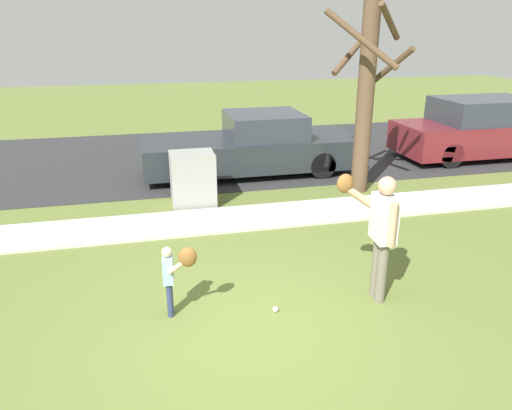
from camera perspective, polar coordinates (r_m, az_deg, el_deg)
ground_plane at (r=9.16m, az=-5.75°, el=-2.30°), size 48.00×48.00×0.00m
sidewalk_strip at (r=9.24m, az=-5.84°, el=-1.89°), size 36.00×1.20×0.06m
road_surface at (r=13.99m, az=-8.64°, el=5.62°), size 36.00×6.80×0.02m
person_adult at (r=6.51m, az=14.30°, el=-2.39°), size 0.69×0.68×1.73m
person_child at (r=6.17m, az=-9.55°, el=-7.53°), size 0.43×0.41×1.00m
baseball at (r=6.48m, az=2.30°, el=-12.11°), size 0.07×0.07×0.07m
utility_cabinet at (r=10.03m, az=-7.42°, el=3.02°), size 0.88×0.72×1.11m
street_tree_near at (r=10.76m, az=12.77°, el=12.70°), size 1.84×1.87×4.02m
parked_pickup_dark at (r=12.16m, az=-0.44°, el=6.85°), size 5.20×1.95×1.48m
parked_suv_maroon at (r=15.03m, az=24.90°, el=8.05°), size 4.70×1.90×1.63m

